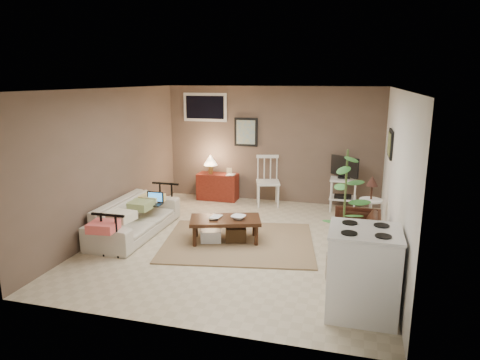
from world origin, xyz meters
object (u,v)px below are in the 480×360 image
(coffee_table, at_px, (225,228))
(sofa, at_px, (135,212))
(tv_stand, at_px, (344,182))
(potted_plant, at_px, (344,212))
(spindle_chair, at_px, (268,182))
(armchair, at_px, (355,230))
(side_table, at_px, (371,198))
(red_console, at_px, (217,184))
(stove, at_px, (363,272))

(coffee_table, height_order, sofa, sofa)
(tv_stand, height_order, potted_plant, potted_plant)
(coffee_table, relative_size, spindle_chair, 1.20)
(tv_stand, bearing_deg, armchair, -83.25)
(sofa, xyz_separation_m, side_table, (3.78, 1.01, 0.24))
(coffee_table, distance_m, tv_stand, 2.83)
(sofa, bearing_deg, coffee_table, -88.62)
(sofa, relative_size, spindle_chair, 1.95)
(red_console, height_order, tv_stand, tv_stand)
(armchair, bearing_deg, tv_stand, -170.42)
(potted_plant, height_order, stove, potted_plant)
(red_console, height_order, spindle_chair, spindle_chair)
(coffee_table, distance_m, red_console, 2.48)
(coffee_table, xyz_separation_m, spindle_chair, (0.24, 2.20, 0.24))
(tv_stand, distance_m, potted_plant, 3.08)
(coffee_table, bearing_deg, side_table, 23.58)
(coffee_table, bearing_deg, sofa, -178.62)
(red_console, xyz_separation_m, armchair, (2.88, -2.21, 0.01))
(tv_stand, bearing_deg, potted_plant, -88.38)
(potted_plant, bearing_deg, side_table, 78.01)
(spindle_chair, bearing_deg, potted_plant, -62.58)
(red_console, relative_size, tv_stand, 0.90)
(red_console, bearing_deg, coffee_table, -69.03)
(sofa, bearing_deg, stove, -113.73)
(sofa, relative_size, tv_stand, 1.82)
(coffee_table, bearing_deg, spindle_chair, 83.65)
(tv_stand, xyz_separation_m, armchair, (0.25, -2.09, -0.23))
(tv_stand, xyz_separation_m, stove, (0.33, -3.83, -0.08))
(red_console, bearing_deg, sofa, -105.87)
(tv_stand, height_order, side_table, tv_stand)
(spindle_chair, xyz_separation_m, tv_stand, (1.51, -0.01, 0.10))
(potted_plant, bearing_deg, coffee_table, 154.71)
(armchair, relative_size, stove, 0.70)
(armchair, bearing_deg, potted_plant, -6.59)
(sofa, bearing_deg, armchair, -87.75)
(spindle_chair, bearing_deg, tv_stand, -0.24)
(tv_stand, relative_size, armchair, 1.56)
(coffee_table, relative_size, tv_stand, 1.12)
(tv_stand, bearing_deg, stove, -85.06)
(coffee_table, bearing_deg, potted_plant, -25.29)
(coffee_table, distance_m, sofa, 1.56)
(potted_plant, distance_m, stove, 0.92)
(sofa, distance_m, spindle_chair, 2.87)
(tv_stand, height_order, armchair, tv_stand)
(coffee_table, height_order, stove, stove)
(red_console, bearing_deg, tv_stand, -2.62)
(red_console, bearing_deg, armchair, -37.49)
(tv_stand, xyz_separation_m, potted_plant, (0.09, -3.06, 0.35))
(coffee_table, xyz_separation_m, red_console, (-0.89, 2.31, 0.11))
(potted_plant, relative_size, stove, 1.75)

